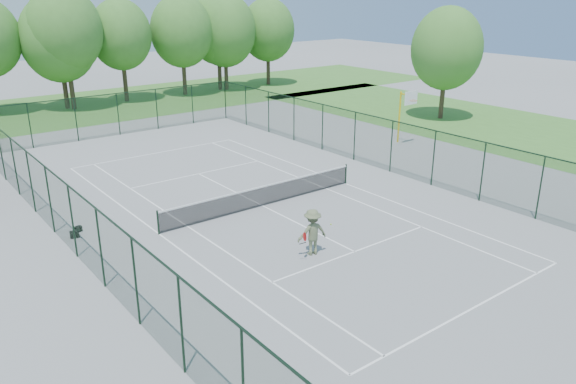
% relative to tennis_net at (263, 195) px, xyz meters
% --- Properties ---
extents(ground, '(140.00, 140.00, 0.00)m').
position_rel_tennis_net_xyz_m(ground, '(0.00, 0.00, -0.58)').
color(ground, gray).
rests_on(ground, ground).
extents(grass_far, '(80.00, 16.00, 0.01)m').
position_rel_tennis_net_xyz_m(grass_far, '(0.00, 30.00, -0.57)').
color(grass_far, '#488231').
rests_on(grass_far, ground).
extents(grass_side, '(14.00, 40.00, 0.01)m').
position_rel_tennis_net_xyz_m(grass_side, '(24.00, 4.00, -0.57)').
color(grass_side, '#488231').
rests_on(grass_side, ground).
extents(court_lines, '(11.05, 23.85, 0.01)m').
position_rel_tennis_net_xyz_m(court_lines, '(0.00, 0.00, -0.57)').
color(court_lines, white).
rests_on(court_lines, ground).
extents(tennis_net, '(11.08, 0.08, 1.10)m').
position_rel_tennis_net_xyz_m(tennis_net, '(0.00, 0.00, 0.00)').
color(tennis_net, black).
rests_on(tennis_net, ground).
extents(fence_enclosure, '(18.05, 36.05, 3.02)m').
position_rel_tennis_net_xyz_m(fence_enclosure, '(0.00, 0.00, 0.98)').
color(fence_enclosure, '#16371D').
rests_on(fence_enclosure, ground).
extents(tree_line_far, '(39.40, 6.40, 9.70)m').
position_rel_tennis_net_xyz_m(tree_line_far, '(0.00, 30.00, 5.42)').
color(tree_line_far, '#463526').
rests_on(tree_line_far, ground).
extents(basketball_goal, '(1.20, 1.43, 3.65)m').
position_rel_tennis_net_xyz_m(basketball_goal, '(14.43, 3.77, 1.99)').
color(basketball_goal, gold).
rests_on(basketball_goal, ground).
extents(tree_side, '(5.57, 5.57, 8.82)m').
position_rel_tennis_net_xyz_m(tree_side, '(22.95, 7.30, 4.99)').
color(tree_side, '#463526').
rests_on(tree_side, ground).
extents(sports_bag_a, '(0.41, 0.30, 0.30)m').
position_rel_tennis_net_xyz_m(sports_bag_a, '(-8.49, 1.87, -0.43)').
color(sports_bag_a, black).
rests_on(sports_bag_a, ground).
extents(sports_bag_b, '(0.37, 0.29, 0.26)m').
position_rel_tennis_net_xyz_m(sports_bag_b, '(-8.18, 2.39, -0.45)').
color(sports_bag_b, black).
rests_on(sports_bag_b, ground).
extents(tennis_player, '(2.26, 0.96, 1.90)m').
position_rel_tennis_net_xyz_m(tennis_player, '(-1.48, -5.49, 0.37)').
color(tennis_player, '#606848').
rests_on(tennis_player, ground).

